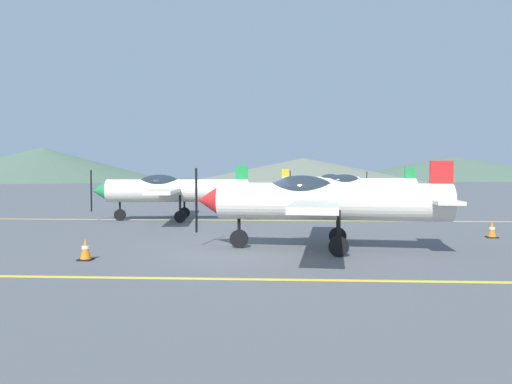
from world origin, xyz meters
TOP-DOWN VIEW (x-y plane):
  - ground_plane at (0.00, 0.00)m, footprint 400.00×400.00m
  - apron_line_near at (0.00, -4.24)m, footprint 80.00×0.16m
  - apron_line_far at (0.00, 8.82)m, footprint 80.00×0.16m
  - airplane_near at (2.47, -0.11)m, footprint 7.84×9.01m
  - airplane_mid at (-4.16, 8.62)m, footprint 7.85×9.01m
  - airplane_far at (5.66, 14.69)m, footprint 7.84×9.01m
  - airplane_back at (4.92, 27.31)m, footprint 7.87×8.99m
  - traffic_cone_front at (-3.97, -2.18)m, footprint 0.36×0.36m
  - traffic_cone_side at (8.85, 2.96)m, footprint 0.36×0.36m
  - hill_left at (-68.72, 120.48)m, footprint 72.96×72.96m
  - hill_centerleft at (7.06, 115.50)m, footprint 64.70×64.70m
  - hill_centerright at (62.20, 159.05)m, footprint 87.98×87.98m

SIDE VIEW (x-z plane):
  - ground_plane at x=0.00m, z-range 0.00..0.00m
  - apron_line_near at x=0.00m, z-range 0.00..0.01m
  - apron_line_far at x=0.00m, z-range 0.00..0.01m
  - traffic_cone_front at x=-3.97m, z-range -0.01..0.58m
  - traffic_cone_side at x=8.85m, z-range -0.01..0.58m
  - airplane_near at x=2.47m, z-range 0.17..2.86m
  - airplane_mid at x=-4.16m, z-range 0.17..2.86m
  - airplane_far at x=5.66m, z-range 0.17..2.86m
  - airplane_back at x=4.92m, z-range 0.17..2.86m
  - hill_centerleft at x=7.06m, z-range 0.00..6.50m
  - hill_centerright at x=62.20m, z-range 0.00..8.37m
  - hill_left at x=-68.72m, z-range 0.00..9.84m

